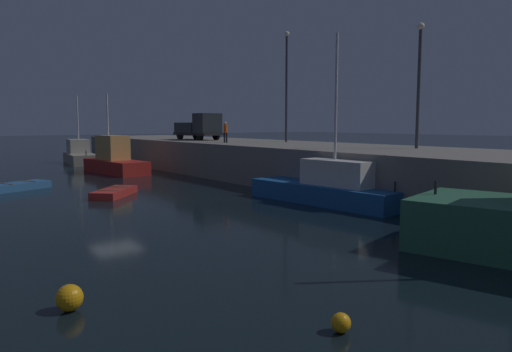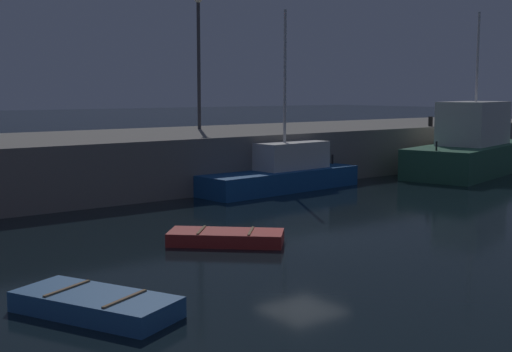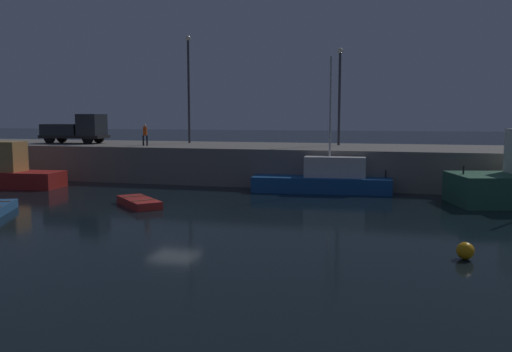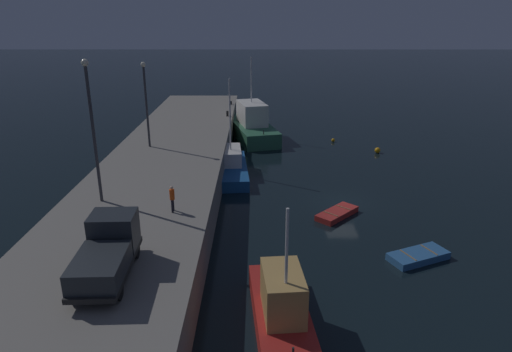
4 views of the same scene
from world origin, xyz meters
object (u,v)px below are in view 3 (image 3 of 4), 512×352
object	(u,v)px
lamp_post_east	(340,88)
dockworker	(145,133)
utility_truck	(77,129)
mooring_buoy_near	(465,251)
fishing_boat_blue	(325,179)
fishing_trawler_red	(6,171)
dinghy_orange_near	(139,202)
lamp_post_west	(189,82)

from	to	relation	value
lamp_post_east	dockworker	size ratio (longest dim) A/B	4.52
utility_truck	dockworker	world-z (taller)	utility_truck
mooring_buoy_near	utility_truck	distance (m)	35.24
dockworker	utility_truck	bearing A→B (deg)	166.40
fishing_boat_blue	mooring_buoy_near	xyz separation A→B (m)	(6.99, -15.53, -0.55)
fishing_boat_blue	mooring_buoy_near	size ratio (longest dim) A/B	15.08
mooring_buoy_near	dockworker	size ratio (longest dim) A/B	0.36
mooring_buoy_near	lamp_post_east	xyz separation A→B (m)	(-6.93, 23.02, 6.89)
lamp_post_east	dockworker	xyz separation A→B (m)	(-14.60, -4.69, -3.52)
fishing_trawler_red	dinghy_orange_near	size ratio (longest dim) A/B	2.15
fishing_boat_blue	dockworker	world-z (taller)	fishing_boat_blue
fishing_boat_blue	utility_truck	size ratio (longest dim) A/B	1.65
mooring_buoy_near	lamp_post_east	size ratio (longest dim) A/B	0.08
fishing_trawler_red	mooring_buoy_near	size ratio (longest dim) A/B	12.75
lamp_post_east	dinghy_orange_near	bearing A→B (deg)	-120.54
fishing_trawler_red	lamp_post_west	bearing A→B (deg)	50.63
lamp_post_west	dockworker	distance (m)	6.79
dinghy_orange_near	lamp_post_west	bearing A→B (deg)	102.21
fishing_trawler_red	dockworker	world-z (taller)	fishing_trawler_red
fishing_trawler_red	lamp_post_east	bearing A→B (deg)	26.49
fishing_trawler_red	mooring_buoy_near	bearing A→B (deg)	-22.22
fishing_trawler_red	lamp_post_east	size ratio (longest dim) A/B	1.03
dockworker	fishing_trawler_red	bearing A→B (deg)	-140.10
fishing_trawler_red	lamp_post_east	world-z (taller)	lamp_post_east
mooring_buoy_near	utility_truck	xyz separation A→B (m)	(-28.74, 20.08, 3.60)
mooring_buoy_near	dinghy_orange_near	bearing A→B (deg)	156.52
lamp_post_west	utility_truck	world-z (taller)	lamp_post_west
dinghy_orange_near	lamp_post_east	size ratio (longest dim) A/B	0.48
fishing_trawler_red	lamp_post_west	xyz separation A→B (m)	(9.36, 11.40, 6.82)
dockworker	dinghy_orange_near	bearing A→B (deg)	-65.16
fishing_trawler_red	fishing_boat_blue	xyz separation A→B (m)	(22.20, 3.61, -0.28)
utility_truck	dockworker	distance (m)	7.42
fishing_boat_blue	lamp_post_east	size ratio (longest dim) A/B	1.21
fishing_trawler_red	utility_truck	distance (m)	8.62
fishing_trawler_red	mooring_buoy_near	world-z (taller)	fishing_trawler_red
mooring_buoy_near	lamp_post_east	world-z (taller)	lamp_post_east
lamp_post_east	fishing_boat_blue	bearing A→B (deg)	-90.49
utility_truck	dockworker	bearing A→B (deg)	-13.60
lamp_post_east	mooring_buoy_near	bearing A→B (deg)	-73.25
fishing_trawler_red	fishing_boat_blue	size ratio (longest dim) A/B	0.85
dinghy_orange_near	mooring_buoy_near	bearing A→B (deg)	-23.48
fishing_trawler_red	dinghy_orange_near	distance (m)	13.77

